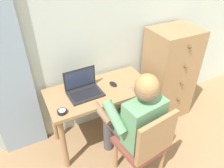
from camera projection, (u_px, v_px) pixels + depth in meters
name	position (u px, v px, depth m)	size (l,w,h in m)	color
wall_back	(122.00, 24.00, 2.37)	(4.80, 0.05, 2.50)	silver
curtain_panel	(0.00, 59.00, 1.90)	(0.45, 0.03, 2.30)	#8EA3B7
desk	(100.00, 98.00, 2.32)	(1.11, 0.54, 0.72)	#9E754C
dresser	(169.00, 74.00, 2.73)	(0.56, 0.48, 1.19)	#9E754C
chair	(146.00, 144.00, 1.96)	(0.47, 0.45, 0.87)	brown
person_seated	(134.00, 117.00, 1.98)	(0.58, 0.62, 1.19)	#4C4C4C
laptop	(83.00, 88.00, 2.18)	(0.35, 0.26, 0.24)	#232326
computer_mouse	(113.00, 84.00, 2.31)	(0.06, 0.10, 0.03)	black
desk_clock	(62.00, 112.00, 1.95)	(0.09, 0.09, 0.03)	black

